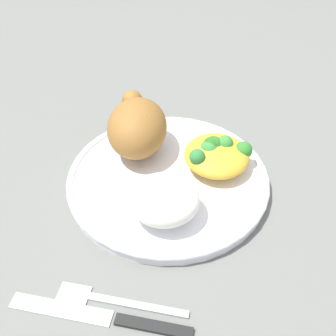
{
  "coord_description": "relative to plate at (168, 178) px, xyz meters",
  "views": [
    {
      "loc": [
        -0.39,
        -0.03,
        0.38
      ],
      "look_at": [
        0.0,
        0.0,
        0.03
      ],
      "focal_mm": 41.61,
      "sensor_mm": 36.0,
      "label": 1
    }
  ],
  "objects": [
    {
      "name": "mac_cheese_with_broccoli",
      "position": [
        0.03,
        -0.07,
        0.03
      ],
      "size": [
        0.09,
        0.09,
        0.04
      ],
      "color": "gold",
      "rests_on": "plate"
    },
    {
      "name": "ground_plane",
      "position": [
        0.0,
        0.0,
        -0.01
      ],
      "size": [
        2.0,
        2.0,
        0.0
      ],
      "primitive_type": "plane",
      "color": "slate"
    },
    {
      "name": "plate",
      "position": [
        0.0,
        0.0,
        0.0
      ],
      "size": [
        0.28,
        0.28,
        0.02
      ],
      "color": "white",
      "rests_on": "ground_plane"
    },
    {
      "name": "rice_pile",
      "position": [
        -0.07,
        0.0,
        0.03
      ],
      "size": [
        0.08,
        0.09,
        0.05
      ],
      "primitive_type": "ellipsoid",
      "color": "white",
      "rests_on": "plate"
    },
    {
      "name": "knife",
      "position": [
        -0.2,
        0.04,
        -0.01
      ],
      "size": [
        0.04,
        0.19,
        0.01
      ],
      "color": "black",
      "rests_on": "ground_plane"
    },
    {
      "name": "roasted_chicken",
      "position": [
        0.05,
        0.05,
        0.05
      ],
      "size": [
        0.12,
        0.08,
        0.07
      ],
      "color": "olive",
      "rests_on": "plate"
    },
    {
      "name": "fork",
      "position": [
        -0.18,
        0.04,
        -0.01
      ],
      "size": [
        0.03,
        0.14,
        0.01
      ],
      "color": "#B2B2B7",
      "rests_on": "ground_plane"
    }
  ]
}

